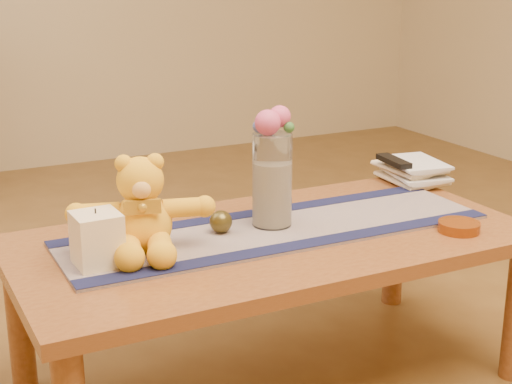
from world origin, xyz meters
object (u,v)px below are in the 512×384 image
glass_vase (272,180)px  bronze_ball (221,222)px  pillar_candle (97,239)px  book_bottom (391,182)px  teddy_bear (141,205)px  tv_remote (394,161)px  amber_dish (459,227)px

glass_vase → bronze_ball: glass_vase is taller
pillar_candle → glass_vase: size_ratio=0.50×
pillar_candle → book_bottom: bearing=13.8°
teddy_bear → tv_remote: size_ratio=2.18×
pillar_candle → amber_dish: 0.98m
glass_vase → bronze_ball: size_ratio=4.19×
book_bottom → tv_remote: (-0.00, -0.01, 0.07)m
pillar_candle → tv_remote: 1.10m
bronze_ball → amber_dish: (0.60, -0.27, -0.03)m
teddy_bear → amber_dish: teddy_bear is taller
teddy_bear → tv_remote: teddy_bear is taller
teddy_bear → bronze_ball: 0.25m
bronze_ball → amber_dish: 0.66m
book_bottom → tv_remote: bearing=-93.0°
bronze_ball → tv_remote: (0.71, 0.18, 0.05)m
teddy_bear → pillar_candle: size_ratio=2.67×
bronze_ball → book_bottom: bearing=15.0°
book_bottom → bronze_ball: bearing=-161.6°
book_bottom → amber_dish: (-0.11, -0.46, 0.00)m
pillar_candle → amber_dish: pillar_candle is taller
glass_vase → bronze_ball: 0.18m
teddy_bear → glass_vase: (0.38, 0.01, 0.01)m
pillar_candle → amber_dish: (0.96, -0.20, -0.06)m
amber_dish → tv_remote: bearing=76.3°
glass_vase → amber_dish: 0.53m
glass_vase → amber_dish: glass_vase is taller
pillar_candle → amber_dish: bearing=-11.7°
book_bottom → amber_dish: size_ratio=1.94×
pillar_candle → bronze_ball: bearing=11.4°
pillar_candle → tv_remote: pillar_candle is taller
teddy_bear → tv_remote: (0.94, 0.20, -0.04)m
tv_remote → teddy_bear: bearing=-161.5°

